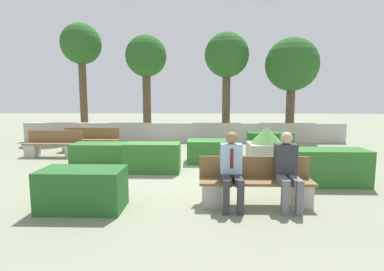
{
  "coord_description": "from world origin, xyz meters",
  "views": [
    {
      "loc": [
        0.76,
        -7.86,
        1.95
      ],
      "look_at": [
        0.53,
        0.5,
        0.9
      ],
      "focal_mm": 28.0,
      "sensor_mm": 36.0,
      "label": 1
    }
  ],
  "objects_px": {
    "tree_rightmost": "(292,66)",
    "planter_corner_left": "(266,149)",
    "bench_right_side": "(53,147)",
    "tree_leftmost": "(81,47)",
    "person_seated_woman": "(287,167)",
    "person_seated_man": "(232,166)",
    "tree_center_right": "(227,57)",
    "tree_center_left": "(146,59)",
    "bench_left_side": "(91,142)",
    "bench_front": "(256,186)"
  },
  "relations": [
    {
      "from": "bench_right_side",
      "to": "tree_center_left",
      "type": "distance_m",
      "value": 6.34
    },
    {
      "from": "planter_corner_left",
      "to": "tree_leftmost",
      "type": "relative_size",
      "value": 0.22
    },
    {
      "from": "bench_left_side",
      "to": "person_seated_woman",
      "type": "bearing_deg",
      "value": -37.67
    },
    {
      "from": "person_seated_man",
      "to": "tree_center_right",
      "type": "distance_m",
      "value": 10.01
    },
    {
      "from": "bench_left_side",
      "to": "tree_center_right",
      "type": "xyz_separation_m",
      "value": [
        5.26,
        4.0,
        3.53
      ]
    },
    {
      "from": "person_seated_woman",
      "to": "tree_leftmost",
      "type": "distance_m",
      "value": 12.05
    },
    {
      "from": "bench_left_side",
      "to": "planter_corner_left",
      "type": "bearing_deg",
      "value": -16.91
    },
    {
      "from": "tree_leftmost",
      "to": "tree_center_right",
      "type": "xyz_separation_m",
      "value": [
        6.84,
        0.44,
        -0.43
      ]
    },
    {
      "from": "planter_corner_left",
      "to": "tree_leftmost",
      "type": "height_order",
      "value": "tree_leftmost"
    },
    {
      "from": "person_seated_woman",
      "to": "tree_leftmost",
      "type": "relative_size",
      "value": 0.25
    },
    {
      "from": "tree_center_right",
      "to": "tree_rightmost",
      "type": "xyz_separation_m",
      "value": [
        3.0,
        -0.36,
        -0.44
      ]
    },
    {
      "from": "bench_front",
      "to": "bench_left_side",
      "type": "height_order",
      "value": "same"
    },
    {
      "from": "bench_left_side",
      "to": "tree_center_right",
      "type": "distance_m",
      "value": 7.49
    },
    {
      "from": "person_seated_woman",
      "to": "tree_leftmost",
      "type": "bearing_deg",
      "value": 128.18
    },
    {
      "from": "person_seated_woman",
      "to": "planter_corner_left",
      "type": "height_order",
      "value": "person_seated_woman"
    },
    {
      "from": "planter_corner_left",
      "to": "tree_center_left",
      "type": "xyz_separation_m",
      "value": [
        -4.39,
        6.39,
        3.21
      ]
    },
    {
      "from": "person_seated_man",
      "to": "person_seated_woman",
      "type": "relative_size",
      "value": 1.0
    },
    {
      "from": "bench_front",
      "to": "bench_left_side",
      "type": "bearing_deg",
      "value": 133.14
    },
    {
      "from": "person_seated_man",
      "to": "person_seated_woman",
      "type": "height_order",
      "value": "person_seated_man"
    },
    {
      "from": "person_seated_man",
      "to": "tree_center_left",
      "type": "distance_m",
      "value": 10.27
    },
    {
      "from": "bench_right_side",
      "to": "tree_leftmost",
      "type": "distance_m",
      "value": 6.06
    },
    {
      "from": "bench_front",
      "to": "bench_right_side",
      "type": "bearing_deg",
      "value": 143.56
    },
    {
      "from": "person_seated_woman",
      "to": "tree_center_right",
      "type": "height_order",
      "value": "tree_center_right"
    },
    {
      "from": "person_seated_woman",
      "to": "planter_corner_left",
      "type": "bearing_deg",
      "value": 84.79
    },
    {
      "from": "tree_center_right",
      "to": "person_seated_woman",
      "type": "bearing_deg",
      "value": -88.34
    },
    {
      "from": "person_seated_woman",
      "to": "tree_center_right",
      "type": "relative_size",
      "value": 0.27
    },
    {
      "from": "tree_center_left",
      "to": "tree_center_right",
      "type": "relative_size",
      "value": 0.97
    },
    {
      "from": "bench_right_side",
      "to": "tree_center_left",
      "type": "bearing_deg",
      "value": 54.88
    },
    {
      "from": "bench_left_side",
      "to": "tree_leftmost",
      "type": "relative_size",
      "value": 0.38
    },
    {
      "from": "bench_left_side",
      "to": "tree_leftmost",
      "type": "distance_m",
      "value": 5.56
    },
    {
      "from": "tree_center_left",
      "to": "bench_left_side",
      "type": "bearing_deg",
      "value": -110.32
    },
    {
      "from": "tree_rightmost",
      "to": "planter_corner_left",
      "type": "bearing_deg",
      "value": -111.56
    },
    {
      "from": "tree_leftmost",
      "to": "tree_center_left",
      "type": "xyz_separation_m",
      "value": [
        3.0,
        0.25,
        -0.52
      ]
    },
    {
      "from": "bench_front",
      "to": "tree_rightmost",
      "type": "bearing_deg",
      "value": 70.15
    },
    {
      "from": "planter_corner_left",
      "to": "bench_right_side",
      "type": "bearing_deg",
      "value": 166.48
    },
    {
      "from": "bench_right_side",
      "to": "tree_rightmost",
      "type": "relative_size",
      "value": 0.39
    },
    {
      "from": "planter_corner_left",
      "to": "tree_leftmost",
      "type": "distance_m",
      "value": 10.31
    },
    {
      "from": "bench_left_side",
      "to": "tree_rightmost",
      "type": "height_order",
      "value": "tree_rightmost"
    },
    {
      "from": "bench_right_side",
      "to": "planter_corner_left",
      "type": "height_order",
      "value": "planter_corner_left"
    },
    {
      "from": "person_seated_woman",
      "to": "planter_corner_left",
      "type": "relative_size",
      "value": 1.14
    },
    {
      "from": "bench_left_side",
      "to": "person_seated_man",
      "type": "height_order",
      "value": "person_seated_man"
    },
    {
      "from": "bench_left_side",
      "to": "person_seated_woman",
      "type": "distance_m",
      "value": 7.8
    },
    {
      "from": "bench_front",
      "to": "tree_leftmost",
      "type": "distance_m",
      "value": 11.77
    },
    {
      "from": "tree_leftmost",
      "to": "tree_rightmost",
      "type": "distance_m",
      "value": 9.88
    },
    {
      "from": "planter_corner_left",
      "to": "tree_leftmost",
      "type": "bearing_deg",
      "value": 140.22
    },
    {
      "from": "bench_left_side",
      "to": "person_seated_man",
      "type": "distance_m",
      "value": 7.14
    },
    {
      "from": "bench_right_side",
      "to": "planter_corner_left",
      "type": "bearing_deg",
      "value": -22.64
    },
    {
      "from": "bench_left_side",
      "to": "tree_center_left",
      "type": "bearing_deg",
      "value": 76.79
    },
    {
      "from": "bench_front",
      "to": "bench_left_side",
      "type": "relative_size",
      "value": 1.01
    },
    {
      "from": "tree_leftmost",
      "to": "tree_center_right",
      "type": "relative_size",
      "value": 1.07
    }
  ]
}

